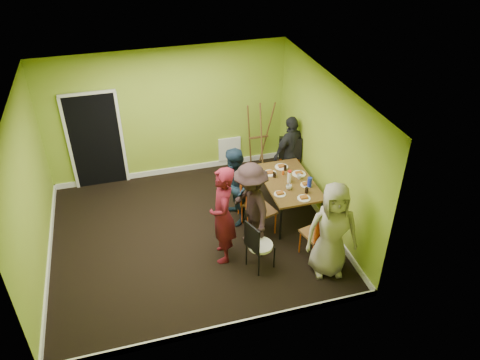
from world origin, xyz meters
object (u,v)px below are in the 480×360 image
(chair_back_end, at_px, (290,154))
(blue_bottle, at_px, (310,182))
(chair_left_far, at_px, (244,197))
(easel, at_px, (259,136))
(chair_left_near, at_px, (258,208))
(person_standing, at_px, (223,215))
(orange_bottle, at_px, (283,173))
(person_left_near, at_px, (250,206))
(chair_front_end, at_px, (320,232))
(dining_table, at_px, (289,184))
(person_left_far, at_px, (234,187))
(person_back_end, at_px, (291,151))
(chair_bentwood, at_px, (257,244))
(thermos, at_px, (289,177))
(person_front_end, at_px, (332,230))

(chair_back_end, bearing_deg, blue_bottle, 106.46)
(chair_left_far, xyz_separation_m, easel, (0.84, 1.72, 0.28))
(chair_left_near, height_order, person_standing, person_standing)
(orange_bottle, bearing_deg, easel, 89.03)
(chair_back_end, height_order, person_left_near, person_left_near)
(chair_left_far, relative_size, person_left_near, 0.55)
(easel, bearing_deg, chair_front_end, -89.01)
(chair_front_end, xyz_separation_m, person_left_near, (-0.99, 0.71, 0.23))
(dining_table, distance_m, person_left_far, 1.04)
(person_left_near, bearing_deg, blue_bottle, 97.18)
(person_standing, relative_size, person_left_near, 1.09)
(person_back_end, bearing_deg, chair_left_far, 13.12)
(person_left_far, xyz_separation_m, person_back_end, (1.46, 0.92, 0.02))
(chair_back_end, distance_m, chair_bentwood, 2.57)
(thermos, xyz_separation_m, person_left_near, (-0.93, -0.60, -0.05))
(easel, bearing_deg, person_front_end, -88.39)
(person_left_near, bearing_deg, chair_left_near, 126.44)
(blue_bottle, height_order, person_front_end, person_front_end)
(dining_table, relative_size, chair_back_end, 1.35)
(dining_table, bearing_deg, blue_bottle, -42.79)
(chair_front_end, xyz_separation_m, orange_bottle, (-0.08, 1.58, 0.21))
(chair_left_near, height_order, person_left_far, person_left_far)
(easel, distance_m, orange_bottle, 1.55)
(chair_left_far, bearing_deg, easel, 157.22)
(dining_table, bearing_deg, easel, 89.99)
(orange_bottle, distance_m, person_standing, 1.82)
(blue_bottle, bearing_deg, thermos, 140.90)
(chair_left_far, relative_size, chair_back_end, 0.81)
(chair_bentwood, bearing_deg, orange_bottle, 126.06)
(dining_table, bearing_deg, person_front_end, -86.63)
(thermos, distance_m, person_standing, 1.69)
(dining_table, relative_size, person_front_end, 0.88)
(chair_bentwood, height_order, thermos, thermos)
(chair_back_end, bearing_deg, person_left_near, 69.00)
(easel, bearing_deg, thermos, -90.19)
(chair_bentwood, xyz_separation_m, thermos, (1.01, 1.25, 0.34))
(chair_front_end, distance_m, orange_bottle, 1.59)
(dining_table, bearing_deg, chair_back_end, 67.79)
(dining_table, xyz_separation_m, chair_front_end, (0.05, -1.33, -0.11))
(chair_left_near, distance_m, person_left_far, 0.60)
(blue_bottle, distance_m, orange_bottle, 0.61)
(chair_bentwood, relative_size, person_standing, 0.53)
(chair_left_near, distance_m, person_back_end, 1.83)
(chair_left_far, distance_m, person_back_end, 1.57)
(chair_front_end, relative_size, person_left_near, 0.64)
(person_left_near, relative_size, person_front_end, 0.96)
(orange_bottle, bearing_deg, chair_left_far, -168.44)
(chair_back_end, bearing_deg, orange_bottle, 78.58)
(person_back_end, bearing_deg, chair_left_near, 27.99)
(chair_bentwood, distance_m, person_left_near, 0.71)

